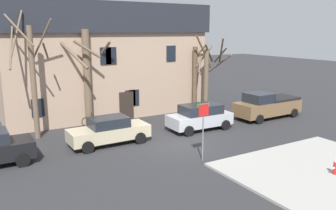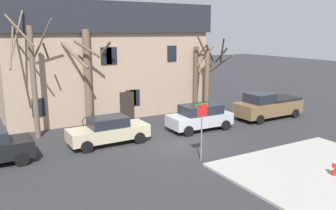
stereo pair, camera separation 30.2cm
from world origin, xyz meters
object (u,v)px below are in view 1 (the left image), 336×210
pickup_truck_brown (267,105)px  fire_hydrant (336,167)px  tree_bare_near (32,75)px  bicycle_leaning (94,121)px  tree_bare_mid (87,75)px  street_sign_pole (203,121)px  building_main (102,58)px  tree_bare_end (208,76)px  car_silver_wagon (200,117)px  car_beige_sedan (109,131)px  tree_bare_far (196,76)px

pickup_truck_brown → fire_hydrant: bearing=-120.1°
tree_bare_near → bicycle_leaning: size_ratio=4.58×
tree_bare_mid → street_sign_pole: bearing=-73.4°
building_main → street_sign_pole: bearing=-88.1°
tree_bare_end → tree_bare_mid: bearing=172.4°
fire_hydrant → car_silver_wagon: bearing=94.7°
building_main → bicycle_leaning: size_ratio=9.40×
car_silver_wagon → pickup_truck_brown: bearing=0.2°
car_beige_sedan → street_sign_pole: street_sign_pole is taller
bicycle_leaning → tree_bare_end: bearing=-4.8°
tree_bare_far → fire_hydrant: bearing=-98.4°
tree_bare_end → pickup_truck_brown: (2.97, -3.55, -2.04)m
building_main → tree_bare_near: bearing=-142.5°
building_main → tree_bare_mid: 4.30m
tree_bare_near → car_silver_wagon: 10.90m
car_beige_sedan → building_main: bearing=71.6°
car_silver_wagon → tree_bare_mid: bearing=141.7°
tree_bare_near → car_beige_sedan: (3.44, -3.40, -3.11)m
tree_bare_end → car_beige_sedan: size_ratio=1.29×
tree_bare_mid → bicycle_leaning: (0.22, -0.48, -3.21)m
building_main → tree_bare_far: (6.53, -3.77, -1.39)m
fire_hydrant → street_sign_pole: 6.40m
tree_bare_mid → car_silver_wagon: size_ratio=1.53×
tree_bare_mid → fire_hydrant: (6.87, -14.28, -3.10)m
tree_bare_mid → street_sign_pole: tree_bare_mid is taller
car_beige_sedan → fire_hydrant: (7.18, -9.65, -0.33)m
tree_bare_far → car_beige_sedan: (-9.24, -4.35, -2.15)m
car_silver_wagon → fire_hydrant: bearing=-85.3°
tree_bare_mid → car_beige_sedan: (-0.30, -4.64, -2.76)m
tree_bare_far → pickup_truck_brown: size_ratio=1.13×
tree_bare_far → car_silver_wagon: tree_bare_far is taller
tree_bare_near → street_sign_pole: (6.59, -8.34, -1.84)m
pickup_truck_brown → bicycle_leaning: (-12.16, 4.32, -0.60)m
pickup_truck_brown → tree_bare_end: bearing=129.9°
car_silver_wagon → street_sign_pole: bearing=-124.3°
car_silver_wagon → car_beige_sedan: bearing=178.4°
tree_bare_mid → bicycle_leaning: 3.26m
building_main → fire_hydrant: (4.47, -17.77, -3.87)m
tree_bare_mid → tree_bare_far: 8.96m
tree_bare_end → fire_hydrant: bearing=-101.0°
street_sign_pole → bicycle_leaning: size_ratio=1.77×
bicycle_leaning → fire_hydrant: bearing=-64.3°
car_beige_sedan → car_silver_wagon: 6.40m
building_main → car_silver_wagon: bearing=-66.1°
tree_bare_end → fire_hydrant: (-2.53, -13.03, -2.52)m
tree_bare_mid → tree_bare_far: (8.93, -0.29, -0.61)m
tree_bare_far → car_beige_sedan: size_ratio=1.32×
tree_bare_end → fire_hydrant: size_ratio=8.55×
building_main → tree_bare_mid: bearing=-124.6°
tree_bare_mid → car_silver_wagon: 8.22m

